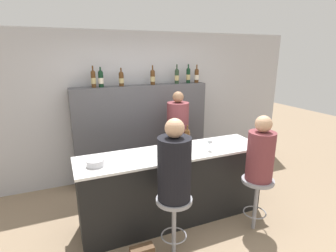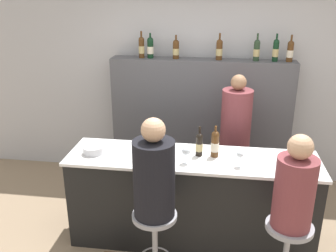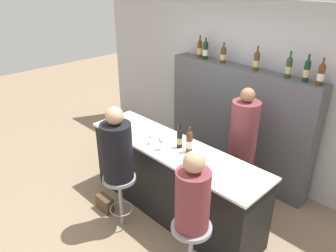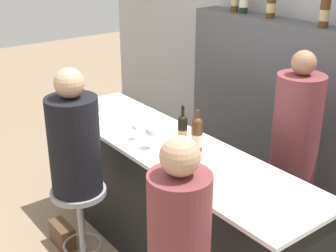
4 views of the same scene
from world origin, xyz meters
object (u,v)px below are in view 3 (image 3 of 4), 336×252
Objects in this scene: wine_bottle_backbar_0 at (200,49)px; guest_seated_left at (117,149)px; bartender at (241,152)px; wine_glass_2 at (194,156)px; wine_bottle_backbar_4 at (289,67)px; wine_bottle_counter_1 at (189,141)px; wine_bottle_backbar_6 at (321,74)px; wine_glass_0 at (151,138)px; bar_stool_left at (120,187)px; wine_bottle_backbar_1 at (206,50)px; handbag at (105,203)px; metal_bowl at (119,121)px; wine_glass_1 at (162,140)px; wine_bottle_backbar_2 at (223,55)px; wine_bottle_backbar_3 at (257,61)px; guest_seated_right at (193,196)px; bar_stool_right at (191,238)px; wine_bottle_backbar_5 at (307,70)px.

guest_seated_left is (0.51, -1.99, -0.75)m from wine_bottle_backbar_0.
wine_bottle_backbar_0 reaches higher than bartender.
wine_bottle_backbar_4 is at bearing 82.17° from wine_glass_2.
wine_bottle_counter_1 is 1.72m from wine_bottle_backbar_6.
bartender reaches higher than wine_glass_0.
wine_bottle_backbar_0 reaches higher than bar_stool_left.
wine_glass_0 is (-0.47, -0.19, -0.05)m from wine_bottle_counter_1.
wine_bottle_backbar_6 is 0.20× the size of bartender.
wine_bottle_backbar_1 is 1.22× the size of handbag.
wine_glass_0 reaches higher than metal_bowl.
wine_glass_2 reaches higher than wine_glass_0.
wine_bottle_backbar_1 is 1.96× the size of wine_glass_2.
wine_glass_0 is 0.74× the size of wine_glass_1.
bartender is (0.79, -0.52, -1.07)m from wine_bottle_backbar_2.
bartender is (-0.22, -0.52, -1.08)m from wine_bottle_backbar_4.
wine_bottle_backbar_2 is 0.55m from wine_bottle_backbar_3.
wine_bottle_counter_1 reaches higher than bar_stool_left.
guest_seated_right reaches higher than wine_glass_2.
wine_bottle_counter_1 is 0.99× the size of wine_bottle_backbar_3.
wine_bottle_backbar_2 is at bearing -0.00° from wine_bottle_backbar_1.
wine_bottle_backbar_1 is 1.64m from bartender.
wine_bottle_backbar_6 is 1.94× the size of wine_glass_1.
wine_bottle_backbar_3 is at bearing 0.00° from wine_bottle_backbar_2.
wine_bottle_backbar_2 is at bearing 91.81° from bar_stool_left.
guest_seated_left is 1.15m from guest_seated_right.
handbag is at bearing -180.00° from bar_stool_right.
wine_bottle_backbar_1 is 0.96× the size of wine_bottle_backbar_3.
bar_stool_left is 1.65m from bartender.
wine_glass_1 is at bearing 0.00° from wine_glass_0.
wine_bottle_backbar_5 is 2.01× the size of wine_glass_1.
wine_bottle_backbar_5 is (1.23, 0.00, 0.02)m from wine_bottle_backbar_2.
bartender is at bearing 90.59° from wine_glass_2.
guest_seated_right is (0.00, 0.00, 0.50)m from bar_stool_right.
wine_bottle_backbar_5 reaches higher than bar_stool_right.
metal_bowl is (-1.23, -0.11, -0.10)m from wine_bottle_counter_1.
wine_bottle_backbar_2 is at bearing 121.36° from bar_stool_right.
metal_bowl is (-0.96, 0.09, -0.08)m from wine_glass_1.
wine_bottle_backbar_3 is 0.37× the size of guest_seated_left.
wine_bottle_backbar_0 is 1.67× the size of metal_bowl.
wine_bottle_backbar_3 is at bearing 108.55° from guest_seated_right.
bar_stool_right is at bearing -45.96° from wine_bottle_counter_1.
wine_glass_2 is (0.71, -0.00, 0.03)m from wine_glass_0.
wine_bottle_backbar_0 reaches higher than wine_bottle_backbar_5.
wine_bottle_backbar_3 reaches higher than metal_bowl.
bar_stool_right is 1.54m from bartender.
wine_bottle_backbar_2 is 0.92× the size of wine_bottle_backbar_6.
wine_bottle_backbar_6 is 1.25× the size of handbag.
wine_bottle_backbar_6 reaches higher than bartender.
bartender reaches higher than wine_glass_1.
wine_bottle_backbar_2 reaches higher than wine_bottle_counter_1.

